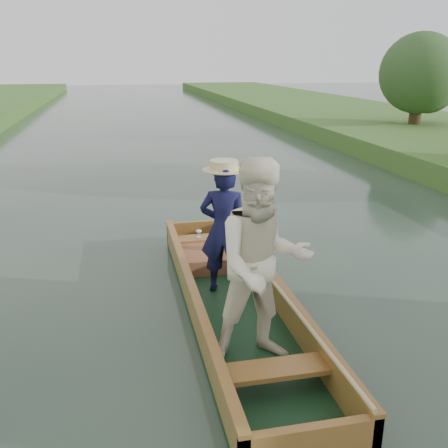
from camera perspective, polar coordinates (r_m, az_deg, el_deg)
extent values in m
plane|color=#283D30|center=(6.10, 1.20, -10.25)|extent=(120.00, 120.00, 0.00)
cylinder|color=#47331E|center=(20.52, 21.03, 11.79)|extent=(0.44, 0.44, 2.06)
sphere|color=#28471C|center=(20.44, 21.49, 15.76)|extent=(2.92, 2.92, 2.92)
sphere|color=#28471C|center=(21.03, 22.33, 14.60)|extent=(2.20, 2.20, 2.20)
cube|color=#13321A|center=(6.08, 1.20, -9.92)|extent=(1.10, 5.00, 0.08)
cube|color=olive|center=(5.91, -3.66, -8.68)|extent=(0.08, 5.00, 0.32)
cube|color=olive|center=(6.12, 5.91, -7.74)|extent=(0.08, 5.00, 0.32)
cube|color=olive|center=(8.22, -2.71, -0.73)|extent=(1.10, 0.08, 0.32)
cube|color=olive|center=(4.04, 9.95, -23.52)|extent=(1.10, 0.08, 0.32)
cube|color=olive|center=(5.83, -3.70, -7.10)|extent=(0.10, 5.00, 0.04)
cube|color=olive|center=(6.04, 5.96, -6.21)|extent=(0.10, 5.00, 0.04)
cube|color=olive|center=(7.68, -2.03, -1.64)|extent=(0.94, 0.30, 0.05)
cube|color=olive|center=(4.63, 5.93, -16.18)|extent=(0.94, 0.30, 0.05)
imported|color=#12133B|center=(6.18, -0.01, -0.64)|extent=(0.71, 0.59, 1.66)
cylinder|color=beige|center=(5.98, -0.01, 6.54)|extent=(0.52, 0.52, 0.12)
imported|color=white|center=(4.71, 4.46, -4.59)|extent=(0.99, 0.78, 2.02)
cube|color=#A14334|center=(7.29, -1.28, -3.69)|extent=(0.85, 0.90, 0.22)
sphere|color=tan|center=(7.17, 1.21, -2.11)|extent=(0.21, 0.21, 0.21)
sphere|color=tan|center=(7.11, 1.24, -0.93)|extent=(0.16, 0.16, 0.16)
sphere|color=tan|center=(7.07, 0.78, -0.43)|extent=(0.06, 0.06, 0.06)
sphere|color=tan|center=(7.10, 1.70, -0.37)|extent=(0.06, 0.06, 0.06)
sphere|color=tan|center=(7.05, 1.35, -1.22)|extent=(0.06, 0.06, 0.06)
sphere|color=tan|center=(7.12, 0.49, -1.98)|extent=(0.07, 0.07, 0.07)
sphere|color=tan|center=(7.16, 2.00, -1.87)|extent=(0.07, 0.07, 0.07)
sphere|color=tan|center=(7.16, 0.84, -2.91)|extent=(0.09, 0.09, 0.09)
sphere|color=tan|center=(7.19, 1.68, -2.85)|extent=(0.09, 0.09, 0.09)
cylinder|color=silver|center=(7.66, -2.89, -1.49)|extent=(0.07, 0.07, 0.01)
cylinder|color=silver|center=(7.64, -2.90, -1.21)|extent=(0.01, 0.01, 0.08)
ellipsoid|color=silver|center=(7.62, -2.90, -0.82)|extent=(0.09, 0.09, 0.05)
cylinder|color=tan|center=(5.55, 6.87, -8.12)|extent=(0.04, 4.05, 0.19)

